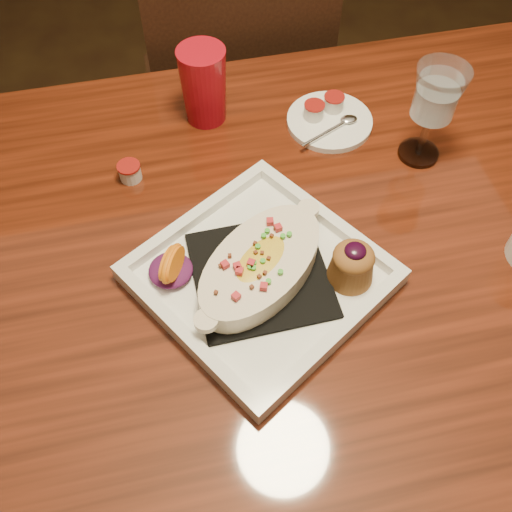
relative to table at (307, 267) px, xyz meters
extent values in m
plane|color=#322210|center=(0.00, 0.00, -0.65)|extent=(7.00, 7.00, 0.00)
cube|color=maroon|center=(0.00, 0.00, 0.08)|extent=(1.50, 0.90, 0.04)
cylinder|color=black|center=(0.67, 0.37, -0.30)|extent=(0.07, 0.07, 0.71)
cube|color=black|center=(0.00, 0.70, -0.20)|extent=(0.42, 0.42, 0.04)
cylinder|color=black|center=(0.17, 0.87, -0.43)|extent=(0.04, 0.04, 0.45)
cylinder|color=black|center=(-0.17, 0.87, -0.43)|extent=(0.04, 0.04, 0.45)
cylinder|color=black|center=(0.17, 0.53, -0.43)|extent=(0.04, 0.04, 0.45)
cylinder|color=black|center=(-0.17, 0.53, -0.43)|extent=(0.04, 0.04, 0.45)
cube|color=black|center=(0.00, 0.51, 0.05)|extent=(0.40, 0.03, 0.46)
cube|color=white|center=(-0.10, -0.07, 0.10)|extent=(0.42, 0.42, 0.01)
cube|color=black|center=(-0.10, -0.07, 0.11)|extent=(0.19, 0.19, 0.01)
ellipsoid|color=yellow|center=(-0.10, -0.07, 0.14)|extent=(0.22, 0.21, 0.04)
ellipsoid|color=#511246|center=(-0.22, -0.04, 0.12)|extent=(0.06, 0.07, 0.02)
cone|color=brown|center=(0.03, -0.10, 0.13)|extent=(0.07, 0.07, 0.05)
ellipsoid|color=brown|center=(0.03, -0.10, 0.16)|extent=(0.06, 0.06, 0.03)
ellipsoid|color=black|center=(0.03, -0.10, 0.17)|extent=(0.03, 0.03, 0.01)
cylinder|color=silver|center=(0.23, 0.12, 0.10)|extent=(0.07, 0.07, 0.01)
cylinder|color=silver|center=(0.23, 0.12, 0.14)|extent=(0.01, 0.01, 0.08)
cone|color=silver|center=(0.23, 0.12, 0.23)|extent=(0.08, 0.08, 0.09)
cylinder|color=white|center=(0.10, 0.23, 0.10)|extent=(0.15, 0.15, 0.01)
cylinder|color=silver|center=(0.07, 0.24, 0.12)|extent=(0.04, 0.04, 0.03)
cylinder|color=#A81914|center=(0.07, 0.24, 0.14)|extent=(0.04, 0.04, 0.00)
cylinder|color=silver|center=(0.11, 0.26, 0.12)|extent=(0.04, 0.04, 0.03)
cylinder|color=#A81914|center=(0.11, 0.26, 0.14)|extent=(0.04, 0.04, 0.00)
cylinder|color=silver|center=(-0.26, 0.18, 0.11)|extent=(0.04, 0.04, 0.03)
cylinder|color=#A81914|center=(-0.26, 0.18, 0.13)|extent=(0.04, 0.04, 0.00)
cone|color=#B50C1B|center=(-0.11, 0.30, 0.17)|extent=(0.08, 0.08, 0.14)
camera|label=1|loc=(-0.20, -0.51, 0.81)|focal=40.00mm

